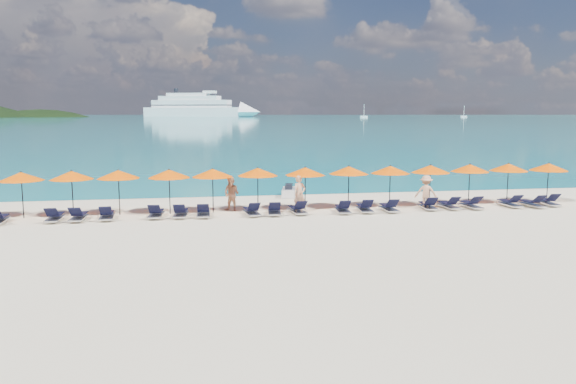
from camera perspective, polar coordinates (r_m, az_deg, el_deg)
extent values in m
plane|color=beige|center=(24.59, 1.18, -3.74)|extent=(1400.00, 1400.00, 0.00)
cube|color=#1FA9B2|center=(683.67, -9.40, 7.60)|extent=(1600.00, 1300.00, 0.01)
ellipsoid|color=black|center=(602.82, -23.69, 3.64)|extent=(162.00, 126.00, 85.50)
cube|color=white|center=(634.96, -9.60, 8.01)|extent=(109.33, 62.02, 10.03)
cone|color=white|center=(612.06, -3.83, 8.11)|extent=(29.00, 29.00, 22.07)
cube|color=white|center=(635.81, -9.79, 8.82)|extent=(87.86, 50.54, 8.03)
cube|color=white|center=(636.72, -9.97, 9.36)|extent=(68.81, 40.85, 5.02)
cube|color=white|center=(637.63, -10.15, 9.72)|extent=(47.34, 29.37, 3.51)
cube|color=black|center=(635.80, -9.79, 8.69)|extent=(88.95, 51.16, 0.90)
cube|color=black|center=(635.85, -9.79, 9.01)|extent=(86.77, 49.92, 0.90)
cylinder|color=black|center=(643.42, -11.30, 10.03)|extent=(4.41, 4.41, 5.52)
cube|color=white|center=(507.48, 7.72, 7.58)|extent=(6.49, 2.16, 1.73)
cylinder|color=white|center=(507.47, 7.73, 8.22)|extent=(0.39, 0.39, 10.82)
cube|color=white|center=(566.72, 17.43, 7.33)|extent=(5.94, 1.98, 1.58)
cylinder|color=white|center=(566.71, 17.45, 7.85)|extent=(0.36, 0.36, 9.91)
cube|color=silver|center=(33.86, 0.08, -0.03)|extent=(1.18, 2.16, 0.47)
cube|color=black|center=(33.65, 0.07, 0.51)|extent=(0.59, 0.92, 0.30)
cylinder|color=black|center=(34.31, 0.12, 0.87)|extent=(0.47, 0.15, 0.05)
imported|color=tan|center=(28.33, 1.17, -0.23)|extent=(0.81, 0.69, 1.89)
imported|color=tan|center=(28.94, -5.75, -0.20)|extent=(0.99, 0.89, 1.77)
imported|color=tan|center=(30.29, 13.84, -0.03)|extent=(1.26, 0.90, 1.77)
cylinder|color=black|center=(29.67, -25.37, -0.33)|extent=(0.05, 0.05, 2.20)
cone|color=#FF5800|center=(29.56, -25.48, 1.44)|extent=(2.10, 2.10, 0.42)
sphere|color=black|center=(29.54, -25.51, 1.86)|extent=(0.08, 0.08, 0.08)
cylinder|color=black|center=(29.29, -21.05, -0.18)|extent=(0.05, 0.05, 2.20)
cone|color=#FF5800|center=(29.18, -21.14, 1.60)|extent=(2.10, 2.10, 0.42)
sphere|color=black|center=(29.16, -21.16, 2.03)|extent=(0.08, 0.08, 0.08)
cylinder|color=black|center=(28.97, -16.79, -0.07)|extent=(0.05, 0.05, 2.20)
cone|color=#FF5800|center=(28.86, -16.86, 1.73)|extent=(2.10, 2.10, 0.42)
sphere|color=black|center=(28.84, -16.88, 2.17)|extent=(0.08, 0.08, 0.08)
cylinder|color=black|center=(28.61, -11.94, 0.00)|extent=(0.05, 0.05, 2.20)
cone|color=#FF5800|center=(28.50, -11.99, 1.83)|extent=(2.10, 2.10, 0.42)
sphere|color=black|center=(28.48, -12.01, 2.27)|extent=(0.08, 0.08, 0.08)
cylinder|color=black|center=(28.62, -7.64, 0.10)|extent=(0.05, 0.05, 2.20)
cone|color=#FF5800|center=(28.50, -7.67, 1.94)|extent=(2.10, 2.10, 0.42)
sphere|color=black|center=(28.48, -7.68, 2.38)|extent=(0.08, 0.08, 0.08)
cylinder|color=black|center=(28.90, -3.08, 0.24)|extent=(0.05, 0.05, 2.20)
cone|color=#FF5800|center=(28.79, -3.10, 2.06)|extent=(2.10, 2.10, 0.42)
sphere|color=black|center=(28.77, -3.10, 2.49)|extent=(0.08, 0.08, 0.08)
cylinder|color=black|center=(29.15, 1.75, 0.32)|extent=(0.05, 0.05, 2.20)
cone|color=#FF5800|center=(29.04, 1.76, 2.12)|extent=(2.10, 2.10, 0.42)
sphere|color=black|center=(29.01, 1.76, 2.55)|extent=(0.08, 0.08, 0.08)
cylinder|color=black|center=(29.87, 6.17, 0.47)|extent=(0.05, 0.05, 2.20)
cone|color=#FF5800|center=(29.76, 6.20, 2.22)|extent=(2.10, 2.10, 0.42)
sphere|color=black|center=(29.74, 6.20, 2.64)|extent=(0.08, 0.08, 0.08)
cylinder|color=black|center=(30.46, 10.31, 0.53)|extent=(0.05, 0.05, 2.20)
cone|color=#FF5800|center=(30.35, 10.35, 2.25)|extent=(2.10, 2.10, 0.42)
sphere|color=black|center=(30.33, 10.36, 2.66)|extent=(0.08, 0.08, 0.08)
cylinder|color=black|center=(31.30, 14.22, 0.61)|extent=(0.05, 0.05, 2.20)
cone|color=#FF5800|center=(31.20, 14.27, 2.29)|extent=(2.10, 2.10, 0.42)
sphere|color=black|center=(31.18, 14.29, 2.69)|extent=(0.08, 0.08, 0.08)
cylinder|color=black|center=(32.42, 17.92, 0.72)|extent=(0.05, 0.05, 2.20)
cone|color=#FF5800|center=(32.32, 17.99, 2.34)|extent=(2.10, 2.10, 0.42)
sphere|color=black|center=(32.30, 18.01, 2.72)|extent=(0.08, 0.08, 0.08)
cylinder|color=black|center=(33.58, 21.41, 0.79)|extent=(0.05, 0.05, 2.20)
cone|color=#FF5800|center=(33.48, 21.49, 2.36)|extent=(2.10, 2.10, 0.42)
sphere|color=black|center=(33.47, 21.51, 2.73)|extent=(0.08, 0.08, 0.08)
cylinder|color=black|center=(34.64, 24.87, 0.81)|extent=(0.05, 0.05, 2.20)
cone|color=#FF5800|center=(34.55, 24.97, 2.32)|extent=(2.10, 2.10, 0.42)
sphere|color=black|center=(34.53, 24.99, 2.69)|extent=(0.08, 0.08, 0.08)
cube|color=black|center=(29.07, -27.21, -2.20)|extent=(0.61, 1.13, 0.04)
cube|color=silver|center=(28.34, -22.61, -2.50)|extent=(0.62, 1.70, 0.06)
cube|color=black|center=(28.55, -22.52, -2.09)|extent=(0.55, 1.10, 0.04)
cube|color=black|center=(27.75, -22.91, -1.87)|extent=(0.55, 0.54, 0.43)
cube|color=silver|center=(28.10, -20.50, -2.47)|extent=(0.69, 1.73, 0.06)
cube|color=black|center=(28.31, -20.40, -2.06)|extent=(0.60, 1.12, 0.04)
cube|color=black|center=(27.50, -20.80, -1.84)|extent=(0.57, 0.56, 0.43)
cube|color=silver|center=(27.95, -17.93, -2.41)|extent=(0.72, 1.73, 0.06)
cube|color=black|center=(28.16, -17.90, -2.00)|extent=(0.61, 1.13, 0.04)
cube|color=black|center=(27.34, -18.06, -1.77)|extent=(0.58, 0.57, 0.43)
cube|color=silver|center=(27.80, -13.25, -2.28)|extent=(0.75, 1.74, 0.06)
cube|color=black|center=(28.02, -13.19, -1.87)|extent=(0.63, 1.14, 0.04)
cube|color=black|center=(27.19, -13.44, -1.64)|extent=(0.59, 0.58, 0.43)
cube|color=silver|center=(27.67, -10.84, -2.26)|extent=(0.77, 1.75, 0.06)
cube|color=black|center=(27.89, -10.79, -1.84)|extent=(0.65, 1.14, 0.04)
cube|color=black|center=(27.06, -10.98, -1.61)|extent=(0.60, 0.58, 0.43)
cube|color=silver|center=(27.60, -8.59, -2.23)|extent=(0.69, 1.72, 0.06)
cube|color=black|center=(27.82, -8.59, -1.81)|extent=(0.59, 1.12, 0.04)
cube|color=black|center=(26.99, -8.63, -1.58)|extent=(0.57, 0.56, 0.43)
cube|color=silver|center=(27.69, -3.70, -2.12)|extent=(0.78, 1.75, 0.06)
cube|color=black|center=(27.90, -3.81, -1.71)|extent=(0.65, 1.15, 0.04)
cube|color=black|center=(27.09, -3.48, -1.47)|extent=(0.60, 0.59, 0.43)
cube|color=silver|center=(27.83, -1.39, -2.05)|extent=(0.79, 1.75, 0.06)
cube|color=black|center=(28.05, -1.42, -1.64)|extent=(0.66, 1.15, 0.04)
cube|color=black|center=(27.22, -1.35, -1.41)|extent=(0.60, 0.59, 0.43)
cube|color=silver|center=(28.12, 0.97, -1.95)|extent=(0.79, 1.75, 0.06)
cube|color=black|center=(28.32, 0.83, -1.54)|extent=(0.66, 1.15, 0.04)
cube|color=black|center=(27.53, 1.30, -1.30)|extent=(0.60, 0.59, 0.43)
cube|color=silver|center=(28.45, 5.57, -1.86)|extent=(0.79, 1.75, 0.06)
cube|color=black|center=(28.67, 5.50, -1.46)|extent=(0.66, 1.15, 0.04)
cube|color=black|center=(27.85, 5.77, -1.23)|extent=(0.60, 0.59, 0.43)
cube|color=silver|center=(28.85, 7.81, -1.76)|extent=(0.77, 1.75, 0.06)
cube|color=black|center=(29.06, 7.71, -1.37)|extent=(0.65, 1.15, 0.04)
cube|color=black|center=(28.25, 8.06, -1.14)|extent=(0.60, 0.59, 0.43)
cube|color=silver|center=(29.18, 10.21, -1.71)|extent=(0.64, 1.71, 0.06)
cube|color=black|center=(29.38, 10.06, -1.32)|extent=(0.57, 1.11, 0.04)
cube|color=black|center=(28.60, 10.59, -1.08)|extent=(0.56, 0.54, 0.43)
cube|color=silver|center=(30.23, 14.02, -1.48)|extent=(0.79, 1.75, 0.06)
cube|color=black|center=(30.44, 13.88, -1.11)|extent=(0.66, 1.15, 0.04)
cube|color=black|center=(29.65, 14.37, -0.88)|extent=(0.60, 0.59, 0.43)
cube|color=silver|center=(30.70, 16.00, -1.41)|extent=(0.68, 1.72, 0.06)
cube|color=black|center=(30.90, 15.79, -1.04)|extent=(0.59, 1.12, 0.04)
cube|color=black|center=(30.16, 16.51, -0.81)|extent=(0.57, 0.56, 0.43)
cube|color=silver|center=(31.20, 18.04, -1.35)|extent=(0.69, 1.72, 0.06)
cube|color=black|center=(31.39, 17.82, -0.99)|extent=(0.60, 1.12, 0.04)
cube|color=black|center=(30.67, 18.58, -0.75)|extent=(0.57, 0.56, 0.43)
cube|color=silver|center=(32.39, 21.58, -1.18)|extent=(0.67, 1.72, 0.06)
cube|color=black|center=(32.58, 21.36, -0.83)|extent=(0.58, 1.12, 0.04)
cube|color=black|center=(31.88, 22.16, -0.61)|extent=(0.57, 0.55, 0.43)
cube|color=silver|center=(32.77, 23.52, -1.18)|extent=(0.79, 1.75, 0.06)
cube|color=black|center=(32.94, 23.26, -0.84)|extent=(0.66, 1.15, 0.04)
cube|color=black|center=(32.29, 24.17, -0.62)|extent=(0.60, 0.59, 0.43)
cube|color=silver|center=(33.70, 24.88, -1.02)|extent=(0.77, 1.75, 0.06)
cube|color=black|center=(33.89, 24.69, -0.69)|extent=(0.65, 1.15, 0.04)
cube|color=black|center=(33.17, 25.38, -0.47)|extent=(0.60, 0.59, 0.43)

